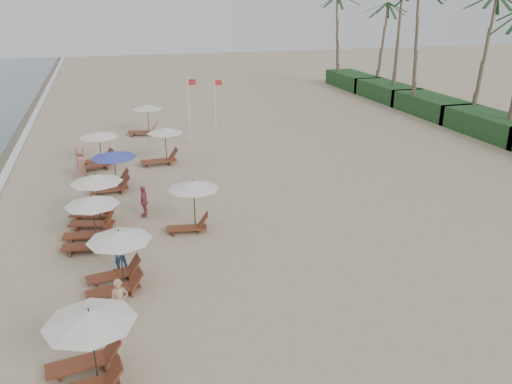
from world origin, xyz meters
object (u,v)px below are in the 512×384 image
object	(u,v)px
lounger_station_5	(96,149)
beachgoer_mid_a	(117,251)
lounger_station_4	(111,170)
beachgoer_far_a	(144,201)
lounger_station_1	(115,259)
lounger_station_2	(88,222)
inland_station_0	(191,199)
inland_station_2	(145,118)
beachgoer_near	(120,302)
beachgoer_far_b	(81,163)
lounger_station_0	(85,346)
flag_pole_near	(189,106)
lounger_station_3	(93,200)
inland_station_1	(162,144)

from	to	relation	value
lounger_station_5	beachgoer_mid_a	size ratio (longest dim) A/B	1.73
lounger_station_4	beachgoer_far_a	world-z (taller)	lounger_station_4
lounger_station_1	lounger_station_2	world-z (taller)	lounger_station_1
inland_station_0	inland_station_2	xyz separation A→B (m)	(-0.43, 17.64, -0.19)
inland_station_2	beachgoer_far_a	size ratio (longest dim) A/B	1.90
inland_station_2	lounger_station_4	bearing A→B (deg)	-103.68
beachgoer_near	beachgoer_far_b	world-z (taller)	beachgoer_far_b
lounger_station_0	inland_station_2	world-z (taller)	inland_station_2
flag_pole_near	lounger_station_1	bearing A→B (deg)	-107.27
lounger_station_0	lounger_station_4	xyz separation A→B (m)	(1.09, 14.93, -0.04)
lounger_station_1	beachgoer_far_a	xyz separation A→B (m)	(1.48, 6.16, -0.40)
lounger_station_3	inland_station_1	distance (m)	9.07
lounger_station_4	lounger_station_5	bearing A→B (deg)	99.23
lounger_station_0	lounger_station_2	xyz separation A→B (m)	(0.01, 8.41, -0.11)
lounger_station_1	inland_station_1	world-z (taller)	inland_station_1
inland_station_0	flag_pole_near	distance (m)	14.83
lounger_station_3	beachgoer_mid_a	distance (m)	4.67
lounger_station_4	beachgoer_near	bearing A→B (deg)	-90.55
lounger_station_0	beachgoer_mid_a	bearing A→B (deg)	80.53
lounger_station_3	lounger_station_5	size ratio (longest dim) A/B	0.98
lounger_station_0	lounger_station_2	world-z (taller)	lounger_station_0
lounger_station_4	flag_pole_near	distance (m)	10.23
inland_station_1	inland_station_2	distance (m)	7.61
lounger_station_2	beachgoer_far_b	world-z (taller)	lounger_station_2
lounger_station_1	beachgoer_mid_a	distance (m)	1.40
lounger_station_3	beachgoer_mid_a	xyz separation A→B (m)	(0.80, -4.59, -0.40)
lounger_station_4	beachgoer_far_a	size ratio (longest dim) A/B	1.79
lounger_station_3	beachgoer_far_b	distance (m)	6.62
lounger_station_4	beachgoer_mid_a	xyz separation A→B (m)	(-0.07, -8.87, -0.34)
inland_station_2	beachgoer_far_b	distance (m)	10.16
lounger_station_1	beachgoer_far_a	bearing A→B (deg)	76.49
beachgoer_near	beachgoer_far_a	bearing A→B (deg)	82.56
flag_pole_near	inland_station_2	bearing A→B (deg)	133.15
lounger_station_2	beachgoer_far_b	size ratio (longest dim) A/B	1.35
beachgoer_mid_a	flag_pole_near	world-z (taller)	flag_pole_near
lounger_station_2	lounger_station_5	xyz separation A→B (m)	(0.37, 10.86, 0.06)
lounger_station_0	beachgoer_far_b	distance (m)	17.24
lounger_station_1	lounger_station_3	xyz separation A→B (m)	(-0.73, 5.94, 0.03)
inland_station_0	inland_station_1	world-z (taller)	same
lounger_station_0	beachgoer_far_a	xyz separation A→B (m)	(2.43, 10.87, -0.41)
lounger_station_0	beachgoer_near	size ratio (longest dim) A/B	1.74
beachgoer_near	beachgoer_far_b	distance (m)	14.78
beachgoer_near	flag_pole_near	bearing A→B (deg)	76.98
inland_station_1	inland_station_2	world-z (taller)	same
lounger_station_3	beachgoer_mid_a	size ratio (longest dim) A/B	1.69
lounger_station_2	inland_station_1	size ratio (longest dim) A/B	0.91
beachgoer_far_b	flag_pole_near	world-z (taller)	flag_pole_near
inland_station_0	inland_station_1	xyz separation A→B (m)	(-0.09, 10.04, -0.20)
lounger_station_2	inland_station_2	distance (m)	18.39
lounger_station_1	lounger_station_5	world-z (taller)	lounger_station_5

